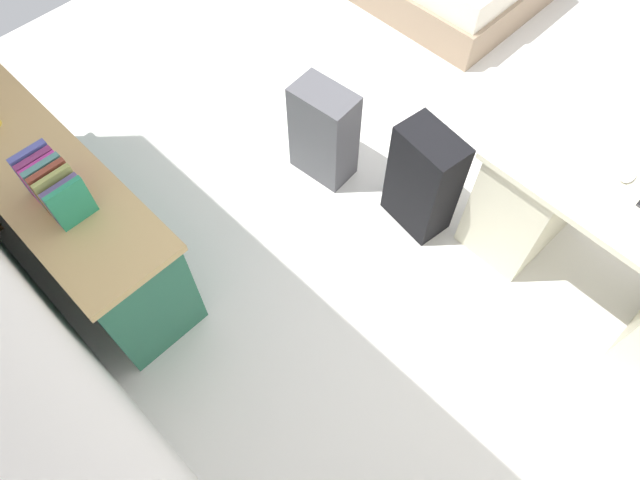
% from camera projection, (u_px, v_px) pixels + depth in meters
% --- Properties ---
extents(ground_plane, '(5.79, 5.79, 0.00)m').
position_uv_depth(ground_plane, '(434.00, 142.00, 3.65)').
color(ground_plane, silver).
extents(desk, '(1.45, 0.69, 0.76)m').
position_uv_depth(desk, '(618.00, 246.00, 2.79)').
color(desk, beige).
rests_on(desk, ground_plane).
extents(credenza, '(1.80, 0.48, 0.72)m').
position_uv_depth(credenza, '(57.00, 204.00, 2.96)').
color(credenza, '#28664C').
rests_on(credenza, ground_plane).
extents(suitcase_black, '(0.39, 0.27, 0.68)m').
position_uv_depth(suitcase_black, '(423.00, 181.00, 3.06)').
color(suitcase_black, black).
rests_on(suitcase_black, ground_plane).
extents(suitcase_spare_grey, '(0.38, 0.25, 0.62)m').
position_uv_depth(suitcase_spare_grey, '(324.00, 133.00, 3.28)').
color(suitcase_spare_grey, '#4C4C51').
rests_on(suitcase_spare_grey, ground_plane).
extents(computer_mouse, '(0.06, 0.10, 0.03)m').
position_uv_depth(computer_mouse, '(628.00, 176.00, 2.54)').
color(computer_mouse, white).
rests_on(computer_mouse, desk).
extents(book_row, '(0.31, 0.17, 0.24)m').
position_uv_depth(book_row, '(53.00, 185.00, 2.44)').
color(book_row, '#298E65').
rests_on(book_row, credenza).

